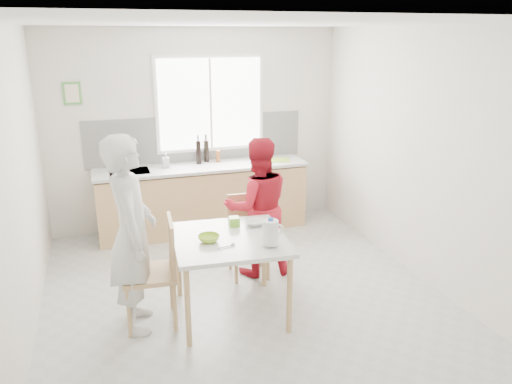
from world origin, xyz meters
The scene contains 21 objects.
ground centered at (0.00, 0.00, 0.00)m, with size 4.50×4.50×0.00m, color #B7B7B2.
room_shell centered at (0.00, 0.00, 1.64)m, with size 4.50×4.50×4.50m.
window centered at (0.20, 2.23, 1.70)m, with size 1.50×0.06×1.30m.
backsplash centered at (0.00, 2.24, 1.23)m, with size 3.00×0.02×0.65m, color white.
picture_frame centered at (-1.55, 2.23, 1.90)m, with size 0.22×0.03×0.28m.
kitchen_counter centered at (0.00, 1.95, 0.42)m, with size 2.84×0.64×1.37m.
dining_table centered at (-0.22, -0.27, 0.71)m, with size 1.11×1.11×0.79m.
chair_left centered at (-0.89, -0.22, 0.56)m, with size 0.51×0.51×1.02m.
chair_far centered at (0.20, 0.52, 0.50)m, with size 0.45×0.45×0.91m.
person_white centered at (-1.09, -0.20, 0.91)m, with size 0.66×0.43×1.82m, color silver.
person_red centered at (0.31, 0.49, 0.78)m, with size 0.76×0.59×1.56m, color red.
bowl_green centered at (-0.42, -0.30, 0.83)m, with size 0.20×0.20×0.06m, color #9BCC2F.
bowl_white centered at (0.10, -0.04, 0.82)m, with size 0.19×0.19×0.05m, color silver.
milk_jug centered at (0.09, -0.57, 0.93)m, with size 0.20×0.14×0.25m.
green_box centered at (-0.09, 0.00, 0.84)m, with size 0.10×0.10×0.09m, color #71BD2B.
spoon centered at (-0.31, -0.48, 0.80)m, with size 0.01×0.01×0.16m, color #A5A5AA.
cutting_board centered at (1.05, 1.91, 0.93)m, with size 0.35×0.25×0.01m, color #8EBB2B.
wine_bottle_a centered at (-0.02, 2.05, 1.08)m, with size 0.07×0.07×0.32m, color black.
wine_bottle_b centered at (0.11, 2.14, 1.07)m, with size 0.07×0.07×0.30m, color black.
jar_amber centered at (0.25, 2.08, 1.00)m, with size 0.06×0.06×0.16m, color brown.
soap_bottle centered at (-0.47, 2.01, 1.01)m, with size 0.08×0.09×0.19m, color #999999.
Camera 1 is at (-1.30, -4.44, 2.61)m, focal length 35.00 mm.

